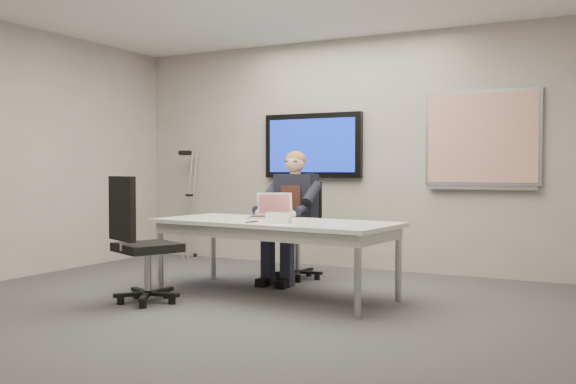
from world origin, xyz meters
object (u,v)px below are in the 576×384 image
at_px(office_chair_near, 142,264).
at_px(laptop, 270,212).
at_px(conference_table, 274,229).
at_px(office_chair_far, 299,248).
at_px(seated_person, 289,229).

relative_size(office_chair_near, laptop, 2.61).
bearing_deg(office_chair_near, conference_table, -111.96).
xyz_separation_m(office_chair_far, office_chair_near, (-0.65, -1.84, 0.02)).
height_order(office_chair_far, office_chair_near, office_chair_near).
bearing_deg(conference_table, seated_person, 112.94).
distance_m(conference_table, seated_person, 0.77).
bearing_deg(office_chair_far, conference_table, -86.30).
distance_m(office_chair_near, seated_person, 1.72).
bearing_deg(laptop, office_chair_far, 72.89).
relative_size(conference_table, seated_person, 1.72).
xyz_separation_m(office_chair_far, laptop, (0.04, -0.72, 0.45)).
bearing_deg(laptop, conference_table, -74.53).
distance_m(conference_table, office_chair_far, 1.07).
bearing_deg(office_chair_far, seated_person, -97.99).
distance_m(office_chair_far, office_chair_near, 1.95).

